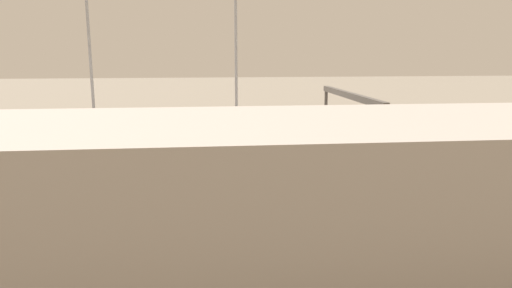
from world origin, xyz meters
The scene contains 12 objects.
ground_plane centered at (0.00, 0.00, 0.00)m, with size 400.00×400.00×0.00m, color #756B5B.
track_bed_0 centered at (0.00, -10.00, 0.06)m, with size 140.00×2.80×0.12m, color #3D3833.
track_bed_1 centered at (0.00, -5.00, 0.06)m, with size 140.00×2.80×0.12m, color #4C443D.
track_bed_2 centered at (0.00, 0.00, 0.06)m, with size 140.00×2.80×0.12m, color #3D3833.
track_bed_3 centered at (0.00, 5.00, 0.06)m, with size 140.00×2.80×0.12m, color #3D3833.
track_bed_4 centered at (0.00, 10.00, 0.06)m, with size 140.00×2.80×0.12m, color #3D3833.
train_on_track_1 centered at (-1.79, -5.00, 2.60)m, with size 71.40×3.06×5.00m.
train_on_track_2 centered at (-8.15, 0.00, 2.62)m, with size 95.60×3.06×5.00m.
light_mast_0 centered at (2.76, -12.26, 17.18)m, with size 2.80×0.70×26.92m.
light_mast_2 centered at (24.37, -12.39, 17.94)m, with size 2.80×0.70×28.32m.
signal_gantry centered at (-11.50, 0.00, 7.42)m, with size 0.70×25.00×8.80m.
maintenance_shed centered at (10.05, 32.94, 5.08)m, with size 53.49×14.74×10.15m, color #9E9389.
Camera 1 is at (7.91, 59.92, 14.16)m, focal length 32.67 mm.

